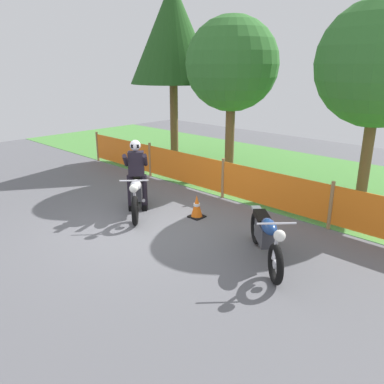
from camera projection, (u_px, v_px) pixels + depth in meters
name	position (u px, v px, depth m)	size (l,w,h in m)	color
ground	(145.00, 226.00, 8.35)	(24.00, 24.00, 0.02)	#5B5B60
grass_verge	(286.00, 174.00, 12.28)	(24.00, 6.31, 0.01)	#4C8C3D
barrier_fence	(223.00, 178.00, 9.96)	(11.76, 0.08, 1.05)	#997547
tree_leftmost	(173.00, 33.00, 12.82)	(2.94, 2.94, 5.95)	brown
tree_near_left	(232.00, 65.00, 11.21)	(2.72, 2.72, 4.69)	brown
tree_near_right	(380.00, 64.00, 9.17)	(3.03, 3.03, 4.85)	brown
motorcycle_lead	(137.00, 194.00, 8.93)	(1.63, 1.47, 0.98)	black
motorcycle_trailing	(266.00, 236.00, 6.70)	(1.61, 1.52, 1.00)	black
rider_lead	(136.00, 171.00, 8.99)	(0.77, 0.75, 1.69)	black
traffic_cone	(197.00, 206.00, 8.74)	(0.32, 0.32, 0.53)	black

